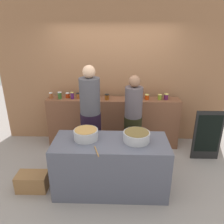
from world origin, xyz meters
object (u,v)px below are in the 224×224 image
Objects in this scene: cooking_pot_center at (136,136)px; preserve_jar_4 at (78,96)px; preserve_jar_0 at (51,95)px; cook_with_tongs at (91,122)px; preserve_jar_1 at (60,95)px; preserve_jar_13 at (160,97)px; cooking_pot_left at (86,134)px; cook_in_cap at (133,124)px; preserve_jar_5 at (86,96)px; preserve_jar_14 at (166,97)px; chalkboard_sign at (208,136)px; preserve_jar_2 at (68,95)px; preserve_jar_10 at (136,96)px; preserve_jar_6 at (91,95)px; preserve_jar_7 at (97,97)px; preserve_jar_8 at (107,97)px; wooden_spoon at (97,151)px; preserve_jar_9 at (131,95)px; preserve_jar_12 at (147,97)px; preserve_jar_3 at (72,95)px; preserve_jar_11 at (142,95)px; bread_crate at (33,182)px.

preserve_jar_4 is at bearing 128.15° from cooking_pot_center.
cook_with_tongs reaches higher than preserve_jar_0.
preserve_jar_1 reaches higher than preserve_jar_13.
preserve_jar_1 reaches higher than cooking_pot_left.
cook_in_cap reaches higher than cooking_pot_center.
preserve_jar_5 is 1.61m from preserve_jar_14.
cook_with_tongs reaches higher than chalkboard_sign.
preserve_jar_10 is (1.40, -0.05, 0.02)m from preserve_jar_2.
cook_in_cap is (1.45, -0.53, -0.36)m from preserve_jar_1.
preserve_jar_1 is 1.44× the size of preserve_jar_5.
preserve_jar_2 is 0.74× the size of preserve_jar_6.
preserve_jar_7 is 0.29× the size of cooking_pot_left.
preserve_jar_0 is 2.33m from preserve_jar_14.
preserve_jar_2 is (0.14, 0.08, -0.02)m from preserve_jar_1.
preserve_jar_5 is at bearing 147.32° from cook_in_cap.
preserve_jar_2 is at bearing 173.56° from preserve_jar_6.
wooden_spoon is (-0.05, -1.63, -0.24)m from preserve_jar_8.
wooden_spoon is 1.27m from cook_in_cap.
preserve_jar_4 is at bearing 104.23° from cooking_pot_left.
preserve_jar_14 is at bearing -0.94° from preserve_jar_10.
preserve_jar_0 reaches higher than preserve_jar_9.
preserve_jar_6 reaches higher than preserve_jar_13.
preserve_jar_6 reaches higher than preserve_jar_7.
preserve_jar_9 is 1.45m from cooking_pot_center.
preserve_jar_12 is 0.89× the size of preserve_jar_14.
cooking_pot_left is 0.22× the size of cook_in_cap.
cooking_pot_center is at bearing -48.45° from preserve_jar_3.
preserve_jar_4 is 0.80× the size of preserve_jar_6.
preserve_jar_10 is at bearing 159.09° from chalkboard_sign.
preserve_jar_6 is 0.14× the size of chalkboard_sign.
preserve_jar_11 reaches higher than preserve_jar_9.
preserve_jar_12 is at bearing 0.30° from preserve_jar_1.
bread_crate is at bearing -109.45° from preserve_jar_4.
bread_crate is at bearing -114.30° from preserve_jar_5.
cook_in_cap is at bearing -34.04° from preserve_jar_6.
preserve_jar_7 is at bearing -176.00° from preserve_jar_10.
preserve_jar_10 is at bearing 1.33° from preserve_jar_1.
chalkboard_sign is (3.01, 0.96, 0.36)m from bread_crate.
preserve_jar_8 is 2.05m from chalkboard_sign.
preserve_jar_13 is at bearing -0.50° from preserve_jar_0.
chalkboard_sign is at bearing -13.03° from preserve_jar_8.
cooking_pot_center is (-0.68, -1.37, -0.18)m from preserve_jar_14.
preserve_jar_4 is 0.06× the size of cook_with_tongs.
preserve_jar_8 is at bearing -6.75° from preserve_jar_4.
cooking_pot_left is at bearing 118.09° from wooden_spoon.
cooking_pot_left is 0.64m from cook_with_tongs.
preserve_jar_8 is at bearing 166.97° from chalkboard_sign.
preserve_jar_13 reaches higher than preserve_jar_2.
preserve_jar_8 is (0.32, -0.06, -0.01)m from preserve_jar_6.
cooking_pot_center is at bearing -69.14° from preserve_jar_8.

